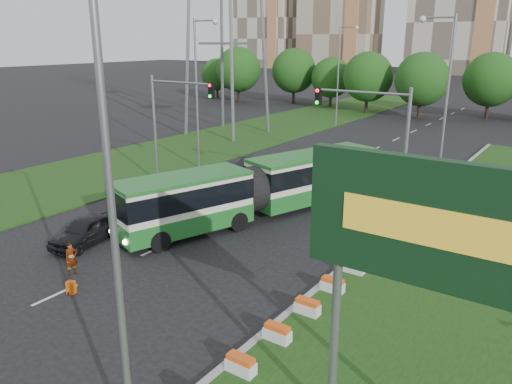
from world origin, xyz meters
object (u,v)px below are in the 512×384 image
Objects in this scene: traffic_mast_median at (379,134)px; articulated_bus at (256,187)px; traffic_mast_left at (170,114)px; pedestrian at (71,259)px; billboard at (432,239)px; car_left_far at (251,166)px; car_left_near at (86,230)px; shopping_trolley at (71,287)px.

traffic_mast_median is 0.45× the size of articulated_bus.
traffic_mast_left is 4.97× the size of pedestrian.
articulated_bus is (-13.91, 13.22, -4.36)m from billboard.
traffic_mast_left is at bearing -126.01° from car_left_far.
traffic_mast_left is 1.86× the size of car_left_near.
car_left_near is 0.96× the size of car_left_far.
articulated_bus is 11.12× the size of pedestrian.
traffic_mast_left is 9.58m from articulated_bus.
car_left_near is at bearing 119.24° from shopping_trolley.
traffic_mast_left reaches higher than articulated_bus.
car_left_far is at bearing 158.80° from traffic_mast_median.
car_left_near reaches higher than shopping_trolley.
articulated_bus reaches higher than shopping_trolley.
articulated_bus is (8.71, -1.79, -3.55)m from traffic_mast_left.
articulated_bus is 3.98× the size of car_left_far.
billboard is at bearing -21.77° from car_left_near.
traffic_mast_median is at bearing -29.11° from car_left_far.
traffic_mast_median reaches higher than shopping_trolley.
traffic_mast_left is at bearing -172.64° from articulated_bus.
articulated_bus is at bearing -60.76° from car_left_far.
billboard is at bearing -33.55° from traffic_mast_left.
traffic_mast_median is 14.12× the size of shopping_trolley.
shopping_trolley is (4.05, -3.91, -0.45)m from car_left_near.
articulated_bus is 12.84m from shopping_trolley.
billboard reaches higher than shopping_trolley.
traffic_mast_left is (-15.16, -1.00, 0.00)m from traffic_mast_median.
articulated_bus reaches higher than car_left_far.
articulated_bus is at bearing -156.61° from traffic_mast_median.
billboard is at bearing -89.17° from pedestrian.
articulated_bus is at bearing 69.26° from shopping_trolley.
billboard is 29.01m from car_left_far.
car_left_far is at bearing 16.48° from pedestrian.
car_left_near is at bearing -70.34° from traffic_mast_left.
traffic_mast_left is at bearing 146.45° from billboard.
traffic_mast_median is 4.97× the size of pedestrian.
articulated_bus is 31.59× the size of shopping_trolley.
billboard is 19.68m from articulated_bus.
car_left_far reaches higher than shopping_trolley.
billboard is at bearing -64.97° from traffic_mast_median.
traffic_mast_median is at bearing 47.93° from shopping_trolley.
billboard is at bearing -54.49° from car_left_far.
traffic_mast_median is 1.00× the size of traffic_mast_left.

